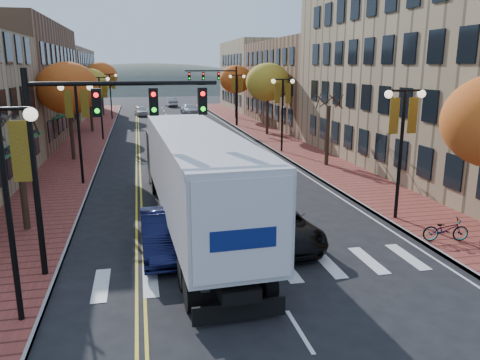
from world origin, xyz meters
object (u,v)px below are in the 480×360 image
semi_truck (192,171)px  black_suv (277,225)px  bicycle (446,229)px  navy_sedan (164,233)px

semi_truck → black_suv: semi_truck is taller
semi_truck → black_suv: size_ratio=3.32×
black_suv → bicycle: 6.80m
bicycle → semi_truck: bearing=77.7°
navy_sedan → black_suv: 4.57m
semi_truck → bicycle: (9.75, -4.20, -1.98)m
semi_truck → bicycle: size_ratio=9.78×
black_suv → navy_sedan: bearing=176.3°
semi_truck → navy_sedan: size_ratio=3.67×
semi_truck → bicycle: bearing=-25.6°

